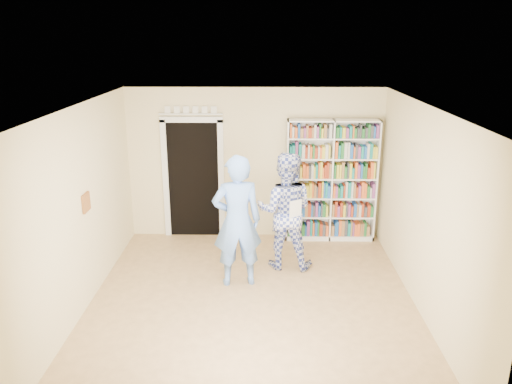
% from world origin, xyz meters
% --- Properties ---
extents(floor, '(5.00, 5.00, 0.00)m').
position_xyz_m(floor, '(0.00, 0.00, 0.00)').
color(floor, '#977249').
rests_on(floor, ground).
extents(ceiling, '(5.00, 5.00, 0.00)m').
position_xyz_m(ceiling, '(0.00, 0.00, 2.70)').
color(ceiling, white).
rests_on(ceiling, wall_back).
extents(wall_back, '(4.50, 0.00, 4.50)m').
position_xyz_m(wall_back, '(0.00, 2.50, 1.35)').
color(wall_back, beige).
rests_on(wall_back, floor).
extents(wall_left, '(0.00, 5.00, 5.00)m').
position_xyz_m(wall_left, '(-2.25, 0.00, 1.35)').
color(wall_left, beige).
rests_on(wall_left, floor).
extents(wall_right, '(0.00, 5.00, 5.00)m').
position_xyz_m(wall_right, '(2.25, 0.00, 1.35)').
color(wall_right, beige).
rests_on(wall_right, floor).
extents(bookshelf, '(1.58, 0.30, 2.18)m').
position_xyz_m(bookshelf, '(1.35, 2.34, 1.10)').
color(bookshelf, white).
rests_on(bookshelf, floor).
extents(doorway, '(1.10, 0.08, 2.43)m').
position_xyz_m(doorway, '(-1.10, 2.48, 1.18)').
color(doorway, black).
rests_on(doorway, floor).
extents(wall_art, '(0.03, 0.25, 0.25)m').
position_xyz_m(wall_art, '(-2.23, 0.20, 1.40)').
color(wall_art, brown).
rests_on(wall_art, wall_left).
extents(man_blue, '(0.79, 0.59, 1.97)m').
position_xyz_m(man_blue, '(-0.22, 0.61, 0.98)').
color(man_blue, '#6794E5').
rests_on(man_blue, floor).
extents(man_plaid, '(0.99, 0.82, 1.86)m').
position_xyz_m(man_plaid, '(0.49, 1.21, 0.93)').
color(man_plaid, '#303E93').
rests_on(man_plaid, floor).
extents(paper_sheet, '(0.19, 0.13, 0.31)m').
position_xyz_m(paper_sheet, '(0.64, 0.94, 1.04)').
color(paper_sheet, white).
rests_on(paper_sheet, man_plaid).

